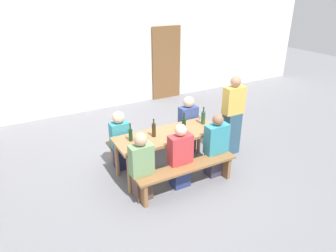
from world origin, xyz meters
name	(u,v)px	position (x,y,z in m)	size (l,w,h in m)	color
ground_plane	(168,170)	(0.00, 0.00, 0.00)	(24.00, 24.00, 0.00)	slate
back_wall	(99,49)	(0.00, 3.74, 1.60)	(14.00, 0.20, 3.20)	silver
wooden_door	(166,63)	(1.92, 3.60, 1.05)	(0.90, 0.06, 2.10)	brown
tasting_table	(168,138)	(0.00, 0.00, 0.66)	(1.89, 0.70, 0.75)	#9E7247
bench_near	(187,171)	(0.00, -0.65, 0.35)	(1.79, 0.30, 0.45)	olive
bench_far	(152,139)	(0.00, 0.65, 0.35)	(1.79, 0.30, 0.45)	olive
wine_bottle_0	(154,130)	(-0.26, 0.03, 0.88)	(0.07, 0.07, 0.33)	#332814
wine_bottle_1	(203,118)	(0.78, 0.06, 0.88)	(0.07, 0.07, 0.33)	#234C2D
wine_bottle_2	(131,135)	(-0.67, 0.07, 0.86)	(0.06, 0.06, 0.32)	#143319
wine_bottle_3	(184,124)	(0.30, -0.04, 0.88)	(0.07, 0.07, 0.35)	#143319
wine_glass_0	(199,116)	(0.78, 0.19, 0.85)	(0.06, 0.06, 0.15)	silver
wine_glass_1	(143,141)	(-0.58, -0.24, 0.86)	(0.07, 0.07, 0.16)	silver
seated_guest_near_0	(142,168)	(-0.74, -0.50, 0.55)	(0.36, 0.24, 1.15)	brown
seated_guest_near_1	(180,158)	(-0.05, -0.50, 0.54)	(0.39, 0.24, 1.14)	navy
seated_guest_near_2	(216,147)	(0.68, -0.50, 0.54)	(0.41, 0.24, 1.16)	#3B364A
seated_guest_far_0	(120,141)	(-0.72, 0.50, 0.55)	(0.33, 0.24, 1.13)	navy
seated_guest_far_1	(188,125)	(0.73, 0.50, 0.56)	(0.37, 0.24, 1.16)	#54334D
standing_host	(232,117)	(1.44, 0.00, 0.77)	(0.42, 0.24, 1.59)	#315267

